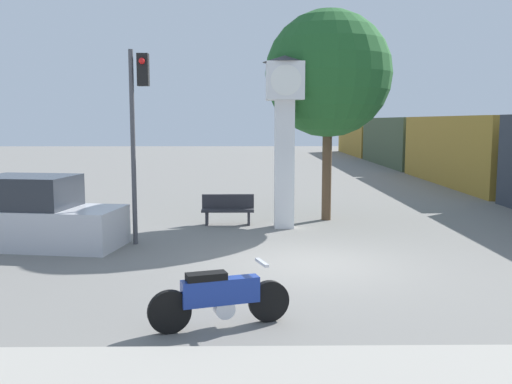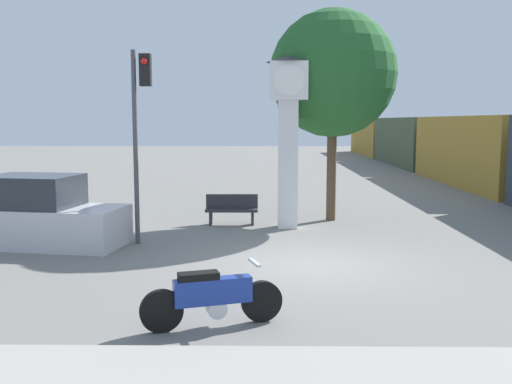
{
  "view_description": "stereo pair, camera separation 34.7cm",
  "coord_description": "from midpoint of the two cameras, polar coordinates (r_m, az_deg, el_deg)",
  "views": [
    {
      "loc": [
        -1.35,
        -12.37,
        3.16
      ],
      "look_at": [
        -1.18,
        0.55,
        1.55
      ],
      "focal_mm": 40.0,
      "sensor_mm": 36.0,
      "label": 1
    },
    {
      "loc": [
        -1.01,
        -12.37,
        3.16
      ],
      "look_at": [
        -1.18,
        0.55,
        1.55
      ],
      "focal_mm": 40.0,
      "sensor_mm": 36.0,
      "label": 2
    }
  ],
  "objects": [
    {
      "name": "motorcycle",
      "position": [
        8.91,
        -3.25,
        -10.43
      ],
      "size": [
        2.16,
        0.85,
        0.99
      ],
      "rotation": [
        0.0,
        0.0,
        0.31
      ],
      "color": "black",
      "rests_on": "ground_plane"
    },
    {
      "name": "ground_plane",
      "position": [
        12.82,
        6.09,
        -7.21
      ],
      "size": [
        120.0,
        120.0,
        0.0
      ],
      "primitive_type": "plane",
      "color": "slate"
    },
    {
      "name": "bench",
      "position": [
        17.51,
        -1.88,
        -1.67
      ],
      "size": [
        1.6,
        0.44,
        0.92
      ],
      "color": "#2D2D33",
      "rests_on": "ground_plane"
    },
    {
      "name": "traffic_light",
      "position": [
        14.8,
        -10.88,
        7.73
      ],
      "size": [
        0.5,
        0.35,
        4.93
      ],
      "color": "#47474C",
      "rests_on": "ground_plane"
    },
    {
      "name": "street_tree",
      "position": [
        18.3,
        8.26,
        11.6
      ],
      "size": [
        3.96,
        3.96,
        6.61
      ],
      "color": "brown",
      "rests_on": "ground_plane"
    },
    {
      "name": "clock_tower",
      "position": [
        16.82,
        3.83,
        7.7
      ],
      "size": [
        1.29,
        1.29,
        5.05
      ],
      "color": "white",
      "rests_on": "ground_plane"
    },
    {
      "name": "freight_train",
      "position": [
        36.44,
        18.0,
        4.46
      ],
      "size": [
        2.8,
        50.91,
        3.4
      ],
      "color": "#333842",
      "rests_on": "ground_plane"
    },
    {
      "name": "parked_car",
      "position": [
        15.47,
        -20.27,
        -2.3
      ],
      "size": [
        4.43,
        2.44,
        1.8
      ],
      "rotation": [
        0.0,
        0.0,
        -0.16
      ],
      "color": "silver",
      "rests_on": "ground_plane"
    }
  ]
}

